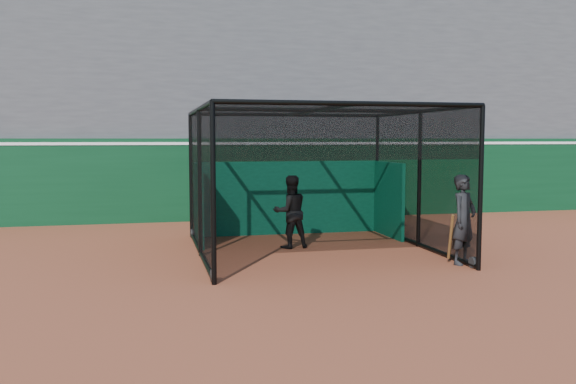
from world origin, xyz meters
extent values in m
plane|color=brown|center=(0.00, 0.00, 0.00)|extent=(120.00, 120.00, 0.00)
cube|color=#09361B|center=(0.00, 8.50, 1.25)|extent=(50.00, 0.45, 2.50)
cube|color=white|center=(0.00, 8.50, 2.35)|extent=(50.00, 0.50, 0.08)
cube|color=#4C4C4F|center=(0.00, 12.38, 3.88)|extent=(50.00, 7.85, 7.75)
cube|color=#085035|center=(0.91, 5.30, 0.95)|extent=(4.89, 0.10, 1.90)
cylinder|color=black|center=(-1.60, 0.34, 0.11)|extent=(0.08, 0.22, 0.22)
cylinder|color=black|center=(3.42, 0.34, 0.11)|extent=(0.08, 0.22, 0.22)
cylinder|color=black|center=(-1.60, 5.22, 0.11)|extent=(0.08, 0.22, 0.22)
cylinder|color=black|center=(3.42, 5.22, 0.11)|extent=(0.08, 0.22, 0.22)
imported|color=black|center=(0.49, 3.28, 0.83)|extent=(0.88, 0.72, 1.66)
imported|color=black|center=(3.42, 0.73, 0.89)|extent=(0.78, 0.71, 1.79)
cylinder|color=#593819|center=(3.17, 0.78, 0.55)|extent=(0.15, 0.36, 0.93)
camera|label=1|loc=(-2.69, -10.13, 2.49)|focal=38.00mm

